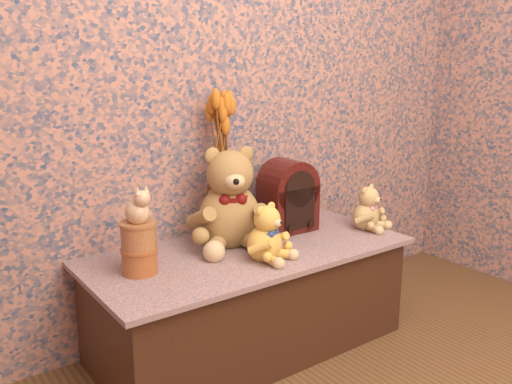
% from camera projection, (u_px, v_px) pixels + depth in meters
% --- Properties ---
extents(display_shelf, '(1.27, 0.60, 0.42)m').
position_uv_depth(display_shelf, '(249.00, 298.00, 2.18)').
color(display_shelf, '#3A5478').
rests_on(display_shelf, ground).
extents(teddy_large, '(0.46, 0.50, 0.43)m').
position_uv_depth(teddy_large, '(229.00, 192.00, 2.14)').
color(teddy_large, '#9A6A3B').
rests_on(teddy_large, display_shelf).
extents(teddy_medium, '(0.24, 0.26, 0.23)m').
position_uv_depth(teddy_medium, '(265.00, 230.00, 2.00)').
color(teddy_medium, gold).
rests_on(teddy_medium, display_shelf).
extents(teddy_small, '(0.22, 0.24, 0.21)m').
position_uv_depth(teddy_small, '(366.00, 205.00, 2.36)').
color(teddy_small, tan).
rests_on(teddy_small, display_shelf).
extents(cathedral_radio, '(0.23, 0.17, 0.31)m').
position_uv_depth(cathedral_radio, '(288.00, 195.00, 2.33)').
color(cathedral_radio, '#3A0D0A').
rests_on(cathedral_radio, display_shelf).
extents(ceramic_vase, '(0.15, 0.15, 0.20)m').
position_uv_depth(ceramic_vase, '(223.00, 215.00, 2.23)').
color(ceramic_vase, tan).
rests_on(ceramic_vase, display_shelf).
extents(dried_stalks, '(0.28, 0.28, 0.45)m').
position_uv_depth(dried_stalks, '(222.00, 137.00, 2.16)').
color(dried_stalks, orange).
rests_on(dried_stalks, ceramic_vase).
extents(biscuit_tin_lower, '(0.16, 0.16, 0.09)m').
position_uv_depth(biscuit_tin_lower, '(140.00, 261.00, 1.88)').
color(biscuit_tin_lower, '#B17E34').
rests_on(biscuit_tin_lower, display_shelf).
extents(biscuit_tin_upper, '(0.15, 0.15, 0.09)m').
position_uv_depth(biscuit_tin_upper, '(138.00, 236.00, 1.85)').
color(biscuit_tin_upper, tan).
rests_on(biscuit_tin_upper, biscuit_tin_lower).
extents(cat_figurine, '(0.12, 0.13, 0.13)m').
position_uv_depth(cat_figurine, '(137.00, 204.00, 1.83)').
color(cat_figurine, silver).
rests_on(cat_figurine, biscuit_tin_upper).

